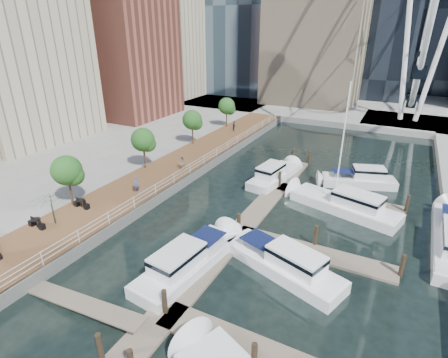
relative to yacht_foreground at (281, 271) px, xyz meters
name	(u,v)px	position (x,y,z in m)	size (l,w,h in m)	color
ground	(147,279)	(-7.70, -5.01, 0.00)	(520.00, 520.00, 0.00)	black
boardwalk	(169,173)	(-16.70, 9.99, 0.50)	(6.00, 60.00, 1.00)	brown
seawall	(191,178)	(-13.70, 9.99, 0.50)	(0.25, 60.00, 1.00)	#595954
land_inland	(16,140)	(-43.70, 9.99, 0.50)	(48.00, 90.00, 1.00)	gray
land_far	(361,81)	(-7.70, 96.99, 0.50)	(200.00, 114.00, 1.00)	gray
pier	(407,123)	(6.30, 46.99, 0.50)	(14.00, 12.00, 1.00)	gray
railing	(190,169)	(-13.80, 9.99, 1.52)	(0.10, 60.00, 1.05)	white
floating_docks	(305,231)	(0.27, 4.97, 0.49)	(16.00, 34.00, 2.60)	#6D6051
midrise_condos	(78,42)	(-41.27, 21.81, 13.42)	(19.00, 67.00, 28.00)	#BCAD8E
street_trees	(143,140)	(-19.10, 8.99, 4.29)	(2.60, 42.60, 4.60)	#3F2B1C
cafe_tables	(16,237)	(-18.10, -7.01, 1.37)	(2.50, 13.70, 0.74)	black
yacht_foreground	(281,271)	(0.00, 0.00, 0.00)	(2.61, 9.73, 2.15)	white
pedestrian_near	(137,185)	(-15.67, 3.58, 1.82)	(0.60, 0.39, 1.64)	#4C4F65
pedestrian_mid	(182,163)	(-15.23, 10.55, 1.79)	(0.76, 0.60, 1.57)	#7C6B56
pedestrian_far	(234,126)	(-16.98, 27.33, 1.76)	(0.90, 0.37, 1.53)	#383B46
moored_yachts	(336,225)	(2.17, 8.02, 0.00)	(20.56, 33.08, 11.50)	white
cafe_seating	(7,235)	(-17.39, -7.89, 2.23)	(3.83, 10.71, 2.59)	#103E21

